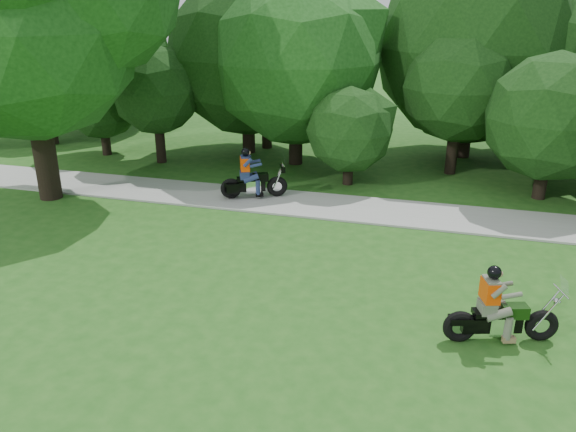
# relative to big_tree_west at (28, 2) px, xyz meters

# --- Properties ---
(ground) EXTENTS (100.00, 100.00, 0.00)m
(ground) POSITION_rel_big_tree_west_xyz_m (10.54, -6.85, -5.76)
(ground) COLOR #215518
(ground) RESTS_ON ground
(walkway) EXTENTS (60.00, 2.20, 0.06)m
(walkway) POSITION_rel_big_tree_west_xyz_m (10.54, 1.15, -5.73)
(walkway) COLOR #9B9B96
(walkway) RESTS_ON ground
(tree_line) EXTENTS (41.11, 11.12, 7.85)m
(tree_line) POSITION_rel_big_tree_west_xyz_m (12.94, 7.25, -2.12)
(tree_line) COLOR black
(tree_line) RESTS_ON ground
(big_tree_west) EXTENTS (8.64, 6.56, 9.96)m
(big_tree_west) POSITION_rel_big_tree_west_xyz_m (0.00, 0.00, 0.00)
(big_tree_west) COLOR black
(big_tree_west) RESTS_ON ground
(chopper_motorcycle) EXTENTS (2.07, 0.95, 1.51)m
(chopper_motorcycle) POSITION_rel_big_tree_west_xyz_m (12.96, -5.02, -5.20)
(chopper_motorcycle) COLOR black
(chopper_motorcycle) RESTS_ON ground
(touring_motorcycle) EXTENTS (1.98, 1.24, 1.59)m
(touring_motorcycle) POSITION_rel_big_tree_west_xyz_m (6.12, 1.19, -5.12)
(touring_motorcycle) COLOR black
(touring_motorcycle) RESTS_ON walkway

